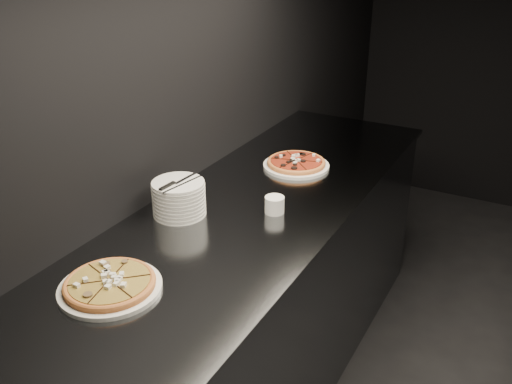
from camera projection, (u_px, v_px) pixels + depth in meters
The scene contains 7 objects.
wall_left at pixel (173, 74), 2.24m from camera, with size 0.02×5.00×2.80m, color black.
counter at pixel (255, 297), 2.48m from camera, with size 0.74×2.44×0.92m.
pizza_mushroom at pixel (110, 285), 1.73m from camera, with size 0.35×0.35×0.04m.
pizza_tomato at pixel (296, 163), 2.61m from camera, with size 0.33×0.33×0.03m.
plate_stack at pixel (179, 198), 2.17m from camera, with size 0.20×0.20×0.14m.
cutlery at pixel (177, 183), 2.12m from camera, with size 0.09×0.21×0.01m.
ramekin at pixel (275, 204), 2.19m from camera, with size 0.08×0.08×0.07m.
Camera 1 is at (-1.15, -1.79, 1.94)m, focal length 40.00 mm.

